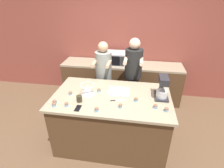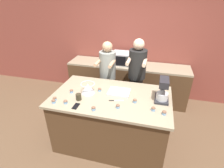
{
  "view_description": "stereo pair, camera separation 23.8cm",
  "coord_description": "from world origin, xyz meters",
  "views": [
    {
      "loc": [
        0.37,
        -2.31,
        2.39
      ],
      "look_at": [
        0.0,
        0.05,
        1.13
      ],
      "focal_mm": 28.0,
      "sensor_mm": 36.0,
      "label": 1
    },
    {
      "loc": [
        0.61,
        -2.26,
        2.39
      ],
      "look_at": [
        0.0,
        0.05,
        1.13
      ],
      "focal_mm": 28.0,
      "sensor_mm": 36.0,
      "label": 2
    }
  ],
  "objects": [
    {
      "name": "cupcake_6",
      "position": [
        -0.14,
        -0.43,
        0.98
      ],
      "size": [
        0.06,
        0.06,
        0.06
      ],
      "color": "#759EC6",
      "rests_on": "island_counter"
    },
    {
      "name": "cupcake_4",
      "position": [
        0.66,
        -0.23,
        0.98
      ],
      "size": [
        0.06,
        0.06,
        0.06
      ],
      "color": "#759EC6",
      "rests_on": "island_counter"
    },
    {
      "name": "back_counter",
      "position": [
        0.0,
        1.51,
        0.45
      ],
      "size": [
        2.8,
        0.6,
        0.91
      ],
      "color": "#4C331E",
      "rests_on": "ground_plane"
    },
    {
      "name": "microwave_oven",
      "position": [
        -0.13,
        1.51,
        1.04
      ],
      "size": [
        0.45,
        0.4,
        0.27
      ],
      "color": "#B7B7BC",
      "rests_on": "back_counter"
    },
    {
      "name": "cell_phone",
      "position": [
        -0.41,
        -0.41,
        0.95
      ],
      "size": [
        0.07,
        0.14,
        0.01
      ],
      "color": "black",
      "rests_on": "island_counter"
    },
    {
      "name": "back_wall",
      "position": [
        0.0,
        1.86,
        1.35
      ],
      "size": [
        10.0,
        0.06,
        2.7
      ],
      "color": "brown",
      "rests_on": "ground_plane"
    },
    {
      "name": "knife",
      "position": [
        0.1,
        -0.12,
        0.95
      ],
      "size": [
        0.22,
        0.08,
        0.01
      ],
      "color": "#BCBCC1",
      "rests_on": "island_counter"
    },
    {
      "name": "cupcake_9",
      "position": [
        -0.64,
        -0.07,
        0.98
      ],
      "size": [
        0.06,
        0.06,
        0.06
      ],
      "color": "#759EC6",
      "rests_on": "island_counter"
    },
    {
      "name": "drinking_glass",
      "position": [
        -0.44,
        -0.24,
        1.0
      ],
      "size": [
        0.08,
        0.08,
        0.1
      ],
      "color": "#332D1E",
      "rests_on": "island_counter"
    },
    {
      "name": "cupcake_0",
      "position": [
        -0.59,
        -0.38,
        0.98
      ],
      "size": [
        0.06,
        0.06,
        0.06
      ],
      "color": "#759EC6",
      "rests_on": "island_counter"
    },
    {
      "name": "cupcake_8",
      "position": [
        -0.22,
        0.09,
        0.98
      ],
      "size": [
        0.06,
        0.06,
        0.06
      ],
      "color": "#759EC6",
      "rests_on": "island_counter"
    },
    {
      "name": "mixing_bowl",
      "position": [
        -0.38,
        -0.01,
        1.04
      ],
      "size": [
        0.23,
        0.23,
        0.17
      ],
      "color": "#BCBCC1",
      "rests_on": "island_counter"
    },
    {
      "name": "cupcake_2",
      "position": [
        0.39,
        -0.1,
        0.98
      ],
      "size": [
        0.06,
        0.06,
        0.06
      ],
      "color": "#759EC6",
      "rests_on": "island_counter"
    },
    {
      "name": "person_right",
      "position": [
        0.29,
        0.81,
        0.88
      ],
      "size": [
        0.34,
        0.5,
        1.68
      ],
      "color": "#232328",
      "rests_on": "ground_plane"
    },
    {
      "name": "cupcake_3",
      "position": [
        0.8,
        -0.28,
        0.98
      ],
      "size": [
        0.06,
        0.06,
        0.06
      ],
      "color": "#759EC6",
      "rests_on": "island_counter"
    },
    {
      "name": "cupcake_7",
      "position": [
        0.18,
        -0.29,
        0.98
      ],
      "size": [
        0.06,
        0.06,
        0.06
      ],
      "color": "#759EC6",
      "rests_on": "island_counter"
    },
    {
      "name": "island_counter",
      "position": [
        0.0,
        0.0,
        0.48
      ],
      "size": [
        1.85,
        1.09,
        0.95
      ],
      "color": "#4C331E",
      "rests_on": "ground_plane"
    },
    {
      "name": "cupcake_5",
      "position": [
        -0.76,
        -0.41,
        0.98
      ],
      "size": [
        0.06,
        0.06,
        0.06
      ],
      "color": "#759EC6",
      "rests_on": "island_counter"
    },
    {
      "name": "ground_plane",
      "position": [
        0.0,
        0.0,
        0.0
      ],
      "size": [
        16.0,
        16.0,
        0.0
      ],
      "primitive_type": "plane",
      "color": "brown"
    },
    {
      "name": "stand_mixer",
      "position": [
        0.77,
        0.08,
        1.11
      ],
      "size": [
        0.2,
        0.3,
        0.36
      ],
      "color": "#232328",
      "rests_on": "island_counter"
    },
    {
      "name": "baking_tray",
      "position": [
        0.1,
        0.13,
        0.97
      ],
      "size": [
        0.35,
        0.28,
        0.04
      ],
      "color": "#BCBCC1",
      "rests_on": "island_counter"
    },
    {
      "name": "cupcake_1",
      "position": [
        -0.78,
        -0.34,
        0.98
      ],
      "size": [
        0.06,
        0.06,
        0.06
      ],
      "color": "#759EC6",
      "rests_on": "island_counter"
    },
    {
      "name": "person_left",
      "position": [
        -0.29,
        0.81,
        0.84
      ],
      "size": [
        0.34,
        0.5,
        1.59
      ],
      "color": "brown",
      "rests_on": "ground_plane"
    }
  ]
}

